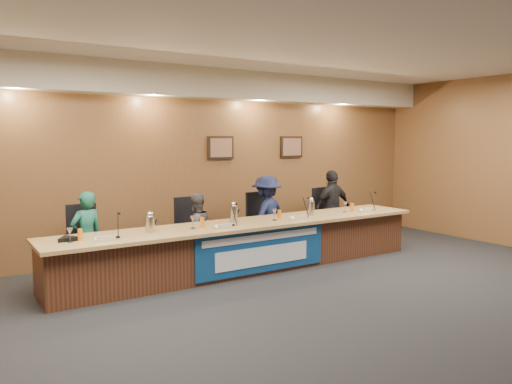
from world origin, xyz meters
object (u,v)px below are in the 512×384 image
Objects in this scene: office_chair_a at (85,247)px; carafe_mid at (234,214)px; panelist_c at (267,215)px; panelist_a at (87,237)px; carafe_right at (311,208)px; office_chair_d at (329,219)px; dais_body at (248,247)px; office_chair_b at (194,235)px; banner at (263,250)px; panelist_b at (196,230)px; office_chair_c at (263,227)px; carafe_left at (150,224)px; speakerphone at (68,239)px; panelist_d at (332,208)px.

carafe_mid reaches higher than office_chair_a.
panelist_c is 1.21m from carafe_mid.
panelist_a is 5.43× the size of carafe_right.
office_chair_d is 2.65m from carafe_mid.
dais_body is 0.95m from office_chair_b.
office_chair_b is at bearing 114.97° from banner.
panelist_b is at bearing 0.25° from office_chair_a.
office_chair_a is (0.00, 0.10, -0.16)m from panelist_a.
office_chair_c is at bearing 168.47° from office_chair_d.
carafe_right is at bearing -2.59° from carafe_mid.
panelist_a reaches higher than carafe_left.
dais_body reaches higher than office_chair_c.
panelist_a is 1.11× the size of panelist_b.
carafe_right is at bearing 151.15° from panelist_b.
carafe_left is (-3.87, -0.78, 0.38)m from office_chair_d.
office_chair_a is (-3.04, 0.10, -0.21)m from panelist_c.
office_chair_d is (2.85, 0.00, 0.00)m from office_chair_b.
carafe_right reaches higher than office_chair_d.
panelist_b is 1.26m from carafe_left.
office_chair_c is at bearing 12.50° from speakerphone.
panelist_a is at bearing 154.35° from banner.
speakerphone is at bearing 6.15° from panelist_d.
speakerphone is (-2.09, -0.66, 0.20)m from panelist_b.
panelist_c is 1.52m from office_chair_d.
office_chair_a is at bearing -2.75° from panelist_d.
office_chair_b is (1.70, 0.10, -0.16)m from panelist_a.
carafe_left reaches higher than office_chair_d.
carafe_left is at bearing 179.92° from office_chair_d.
office_chair_b is 1.34m from carafe_left.
panelist_c reaches higher than office_chair_d.
panelist_c is at bearing 1.74° from office_chair_a.
speakerphone reaches higher than banner.
carafe_left is (-2.37, -0.68, 0.17)m from panelist_c.
panelist_b is at bearing -1.49° from panelist_d.
carafe_mid is (-2.52, -0.72, 0.40)m from office_chair_d.
panelist_a is 2.68× the size of office_chair_d.
office_chair_b is at bearing 168.47° from office_chair_d.
banner is (0.00, -0.41, 0.03)m from dais_body.
office_chair_b is at bearing 37.43° from carafe_left.
dais_body is 1.33m from carafe_right.
office_chair_d is (1.50, 0.00, 0.00)m from office_chair_c.
panelist_b is 3.61× the size of speakerphone.
panelist_a is 2.68× the size of office_chair_c.
panelist_d is (2.85, 0.00, 0.13)m from panelist_b.
dais_body is at bearing -137.28° from office_chair_c.
panelist_b is 4.88× the size of carafe_right.
carafe_mid is at bearing 116.10° from banner.
banner is 1.90× the size of panelist_b.
banner is 1.71× the size of panelist_a.
office_chair_b is at bearing 114.24° from carafe_mid.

